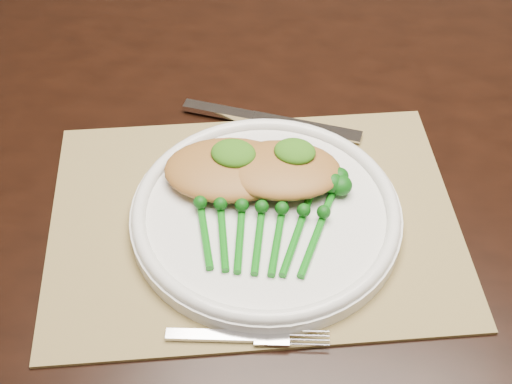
% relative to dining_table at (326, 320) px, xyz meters
% --- Properties ---
extents(dining_table, '(1.71, 1.12, 0.75)m').
position_rel_dining_table_xyz_m(dining_table, '(0.00, 0.00, 0.00)').
color(dining_table, black).
rests_on(dining_table, ground).
extents(placemat, '(0.52, 0.45, 0.00)m').
position_rel_dining_table_xyz_m(placemat, '(-0.08, -0.14, 0.37)').
color(placemat, olive).
rests_on(placemat, dining_table).
extents(dinner_plate, '(0.29, 0.29, 0.03)m').
position_rel_dining_table_xyz_m(dinner_plate, '(-0.07, -0.14, 0.39)').
color(dinner_plate, white).
rests_on(dinner_plate, placemat).
extents(knife, '(0.23, 0.02, 0.01)m').
position_rel_dining_table_xyz_m(knife, '(-0.12, 0.02, 0.38)').
color(knife, silver).
rests_on(knife, placemat).
extents(fork, '(0.15, 0.05, 0.00)m').
position_rel_dining_table_xyz_m(fork, '(-0.04, -0.28, 0.38)').
color(fork, silver).
rests_on(fork, placemat).
extents(chicken_fillet_left, '(0.16, 0.13, 0.03)m').
position_rel_dining_table_xyz_m(chicken_fillet_left, '(-0.12, -0.10, 0.41)').
color(chicken_fillet_left, '#A36D2F').
rests_on(chicken_fillet_left, dinner_plate).
extents(chicken_fillet_right, '(0.15, 0.11, 0.03)m').
position_rel_dining_table_xyz_m(chicken_fillet_right, '(-0.06, -0.09, 0.41)').
color(chicken_fillet_right, '#A36D2F').
rests_on(chicken_fillet_right, dinner_plate).
extents(pesto_dollop_left, '(0.05, 0.04, 0.02)m').
position_rel_dining_table_xyz_m(pesto_dollop_left, '(-0.12, -0.09, 0.42)').
color(pesto_dollop_left, '#1C4D0B').
rests_on(pesto_dollop_left, chicken_fillet_left).
extents(pesto_dollop_right, '(0.05, 0.04, 0.02)m').
position_rel_dining_table_xyz_m(pesto_dollop_right, '(-0.05, -0.07, 0.43)').
color(pesto_dollop_right, '#1C4D0B').
rests_on(pesto_dollop_right, chicken_fillet_right).
extents(broccolini_bundle, '(0.16, 0.18, 0.04)m').
position_rel_dining_table_xyz_m(broccolini_bundle, '(-0.07, -0.16, 0.40)').
color(broccolini_bundle, '#0D660F').
rests_on(broccolini_bundle, dinner_plate).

